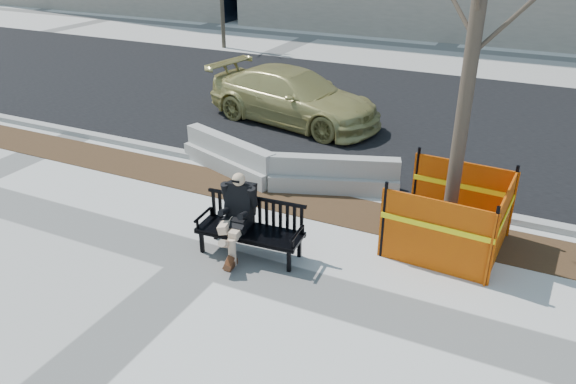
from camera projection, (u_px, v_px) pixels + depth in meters
name	position (u px, v px, depth m)	size (l,w,h in m)	color
ground	(204.00, 260.00, 9.13)	(120.00, 120.00, 0.00)	beige
mulch_strip	(276.00, 196.00, 11.24)	(40.00, 1.20, 0.02)	#47301C
asphalt_street	(373.00, 111.00, 16.25)	(60.00, 10.40, 0.01)	black
curb	(296.00, 176.00, 11.98)	(60.00, 0.25, 0.12)	#9E9B93
bench	(251.00, 254.00, 9.29)	(1.79, 0.64, 0.95)	black
seated_man	(239.00, 250.00, 9.41)	(0.59, 0.99, 1.38)	black
tree_fence	(444.00, 245.00, 9.54)	(2.68, 2.68, 6.70)	#DF6104
sedan	(294.00, 122.00, 15.36)	(2.01, 4.94, 1.43)	tan
jersey_barrier_left	(230.00, 171.00, 12.38)	(2.68, 0.54, 0.77)	#A7A49C
jersey_barrier_right	(333.00, 191.00, 11.47)	(2.63, 0.53, 0.75)	#99978F
far_tree_left	(224.00, 48.00, 24.35)	(1.89, 1.89, 5.11)	brown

